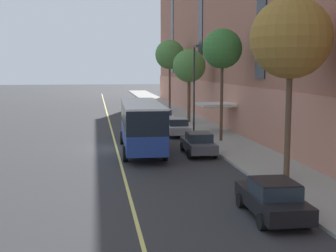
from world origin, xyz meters
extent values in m
plane|color=#303033|center=(0.00, 0.00, 0.00)|extent=(260.00, 260.00, 0.00)
cube|color=#9E9B93|center=(9.09, 3.00, 0.07)|extent=(4.29, 160.00, 0.15)
cube|color=tan|center=(11.16, 0.00, 2.20)|extent=(0.14, 110.00, 4.40)
cube|color=silver|center=(9.63, 6.91, 2.60)|extent=(3.20, 3.40, 0.24)
cube|color=#1E232B|center=(11.18, 41.25, 16.58)|extent=(0.10, 2.00, 22.91)
cube|color=navy|center=(1.90, -1.84, 1.25)|extent=(2.86, 10.58, 1.25)
cube|color=black|center=(1.90, -1.84, 2.64)|extent=(2.87, 10.58, 1.53)
cube|color=white|center=(1.90, -1.84, 3.46)|extent=(2.88, 10.58, 0.12)
cube|color=#19232D|center=(2.05, 3.44, 2.49)|extent=(2.36, 0.15, 1.15)
cube|color=orange|center=(2.05, 3.45, 3.22)|extent=(1.79, 0.11, 0.28)
cube|color=black|center=(2.05, 3.46, 0.72)|extent=(2.51, 0.19, 0.24)
cube|color=white|center=(1.15, 3.49, 0.97)|extent=(0.28, 0.07, 0.18)
cube|color=white|center=(2.94, 3.44, 0.97)|extent=(0.28, 0.07, 0.18)
cylinder|color=black|center=(0.72, 1.87, 0.50)|extent=(0.33, 1.01, 1.00)
cylinder|color=black|center=(3.28, 1.80, 0.50)|extent=(0.33, 1.01, 1.00)
cylinder|color=black|center=(0.53, -4.96, 0.50)|extent=(0.33, 1.01, 1.00)
cylinder|color=black|center=(3.08, -5.03, 0.50)|extent=(0.33, 1.01, 1.00)
cube|color=silver|center=(5.85, 14.80, 0.64)|extent=(1.94, 4.61, 0.64)
cube|color=#232D38|center=(5.84, 14.58, 1.24)|extent=(1.63, 2.10, 0.56)
cube|color=silver|center=(5.84, 14.58, 1.54)|extent=(1.59, 2.01, 0.04)
cylinder|color=black|center=(5.04, 16.24, 0.32)|extent=(0.24, 0.65, 0.64)
cylinder|color=black|center=(6.76, 16.18, 0.32)|extent=(0.24, 0.65, 0.64)
cylinder|color=black|center=(4.93, 13.43, 0.32)|extent=(0.24, 0.65, 0.64)
cylinder|color=black|center=(6.65, 13.36, 0.32)|extent=(0.24, 0.65, 0.64)
cube|color=#4C4C51|center=(5.67, 28.57, 0.64)|extent=(1.89, 4.75, 0.64)
cube|color=#232D38|center=(5.66, 28.33, 1.24)|extent=(1.59, 2.17, 0.56)
cube|color=#4C4C51|center=(5.66, 28.33, 1.54)|extent=(1.55, 2.07, 0.04)
cylinder|color=black|center=(4.89, 30.05, 0.32)|extent=(0.24, 0.65, 0.64)
cylinder|color=black|center=(6.57, 29.99, 0.32)|extent=(0.24, 0.65, 0.64)
cylinder|color=black|center=(4.77, 27.15, 0.32)|extent=(0.24, 0.65, 0.64)
cylinder|color=black|center=(6.46, 27.08, 0.32)|extent=(0.24, 0.65, 0.64)
cube|color=#B7B7BC|center=(5.78, 5.84, 0.64)|extent=(1.93, 4.70, 0.64)
cube|color=#232D38|center=(5.77, 5.60, 1.24)|extent=(1.65, 2.13, 0.56)
cube|color=#B7B7BC|center=(5.77, 5.60, 1.54)|extent=(1.61, 2.04, 0.04)
cylinder|color=black|center=(4.92, 7.30, 0.32)|extent=(0.23, 0.64, 0.64)
cylinder|color=black|center=(6.70, 7.26, 0.32)|extent=(0.23, 0.64, 0.64)
cylinder|color=black|center=(4.85, 4.41, 0.32)|extent=(0.23, 0.64, 0.64)
cylinder|color=black|center=(6.64, 4.37, 0.32)|extent=(0.23, 0.64, 0.64)
cube|color=black|center=(5.63, -17.02, 0.64)|extent=(1.95, 4.59, 0.64)
cube|color=#232D38|center=(5.62, -17.25, 1.24)|extent=(1.66, 2.09, 0.56)
cube|color=black|center=(5.62, -17.25, 1.54)|extent=(1.63, 2.00, 0.04)
cylinder|color=black|center=(4.77, -15.59, 0.32)|extent=(0.24, 0.65, 0.64)
cylinder|color=black|center=(6.56, -15.64, 0.32)|extent=(0.24, 0.65, 0.64)
cylinder|color=black|center=(4.69, -18.41, 0.32)|extent=(0.24, 0.65, 0.64)
cylinder|color=black|center=(6.49, -18.46, 0.32)|extent=(0.24, 0.65, 0.64)
cube|color=#4C4C51|center=(5.66, -3.29, 0.64)|extent=(1.86, 4.52, 0.64)
cube|color=#232D38|center=(5.65, -3.51, 1.24)|extent=(1.61, 2.05, 0.56)
cube|color=#4C4C51|center=(5.65, -3.51, 1.54)|extent=(1.57, 1.96, 0.04)
cylinder|color=black|center=(4.80, -1.88, 0.32)|extent=(0.23, 0.64, 0.64)
cylinder|color=black|center=(6.56, -1.91, 0.32)|extent=(0.23, 0.64, 0.64)
cylinder|color=black|center=(4.76, -4.67, 0.32)|extent=(0.23, 0.64, 0.64)
cylinder|color=black|center=(6.51, -4.69, 0.32)|extent=(0.23, 0.64, 0.64)
cylinder|color=brown|center=(8.61, -11.45, 3.24)|extent=(0.31, 0.31, 6.17)
sphere|color=olive|center=(8.61, -11.45, 7.47)|extent=(4.18, 4.18, 4.18)
cylinder|color=brown|center=(8.61, 1.58, 3.36)|extent=(0.24, 0.24, 6.42)
sphere|color=#387533|center=(8.61, 1.58, 7.43)|extent=(3.11, 3.11, 3.11)
cylinder|color=brown|center=(8.61, 14.61, 2.66)|extent=(0.33, 0.33, 5.02)
sphere|color=#4C843D|center=(8.61, 14.61, 6.13)|extent=(3.50, 3.50, 3.50)
cylinder|color=brown|center=(8.61, 27.64, 3.36)|extent=(0.27, 0.27, 6.42)
sphere|color=#4C843D|center=(8.61, 27.64, 7.64)|extent=(3.89, 3.89, 3.89)
cylinder|color=#2D2D30|center=(7.54, 7.04, 4.05)|extent=(0.16, 0.16, 7.81)
cylinder|color=#2D2D30|center=(7.54, 6.49, 7.86)|extent=(0.10, 1.10, 0.10)
cube|color=#3D3D3F|center=(7.54, 5.94, 7.81)|extent=(0.36, 0.60, 0.20)
cylinder|color=red|center=(7.44, 0.46, 0.43)|extent=(0.24, 0.24, 0.55)
sphere|color=silver|center=(7.44, 0.46, 0.77)|extent=(0.20, 0.20, 0.20)
cylinder|color=silver|center=(7.28, 0.46, 0.48)|extent=(0.10, 0.09, 0.09)
cylinder|color=silver|center=(7.60, 0.46, 0.48)|extent=(0.10, 0.09, 0.09)
cube|color=#E0D66B|center=(0.20, 3.00, 0.00)|extent=(0.16, 140.00, 0.01)
camera|label=1|loc=(-1.30, -34.37, 6.00)|focal=50.00mm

